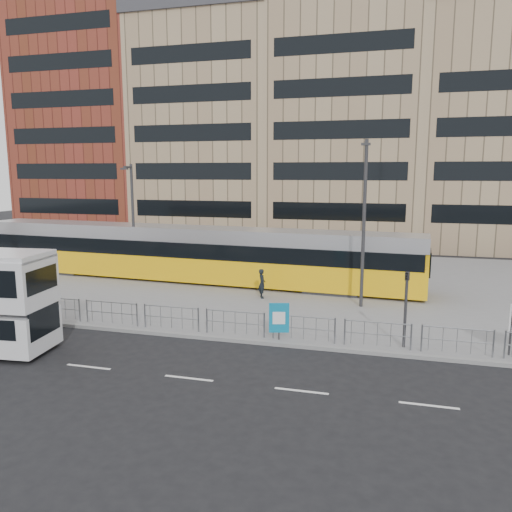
% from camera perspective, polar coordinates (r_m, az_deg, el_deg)
% --- Properties ---
extents(ground, '(120.00, 120.00, 0.00)m').
position_cam_1_polar(ground, '(22.35, -8.49, -9.18)').
color(ground, black).
rests_on(ground, ground).
extents(plaza, '(64.00, 24.00, 0.15)m').
position_cam_1_polar(plaza, '(33.27, -0.26, -2.68)').
color(plaza, slate).
rests_on(plaza, ground).
extents(kerb, '(64.00, 0.25, 0.17)m').
position_cam_1_polar(kerb, '(22.37, -8.44, -8.96)').
color(kerb, gray).
rests_on(kerb, ground).
extents(building_row, '(70.40, 18.40, 31.20)m').
position_cam_1_polar(building_row, '(54.39, 7.79, 15.60)').
color(building_row, maroon).
rests_on(building_row, ground).
extents(pedestrian_barrier, '(32.07, 0.07, 1.10)m').
position_cam_1_polar(pedestrian_barrier, '(21.81, -3.17, -6.86)').
color(pedestrian_barrier, gray).
rests_on(pedestrian_barrier, plaza).
extents(road_markings, '(62.00, 0.12, 0.01)m').
position_cam_1_polar(road_markings, '(18.55, -10.61, -13.24)').
color(road_markings, white).
rests_on(road_markings, ground).
extents(tram, '(29.83, 4.60, 3.50)m').
position_cam_1_polar(tram, '(32.70, -7.83, 0.28)').
color(tram, '#F7B70D').
rests_on(tram, plaza).
extents(ad_panel, '(0.84, 0.28, 1.59)m').
position_cam_1_polar(ad_panel, '(21.11, 2.65, -7.13)').
color(ad_panel, '#2D2D30').
rests_on(ad_panel, plaza).
extents(pedestrian, '(0.61, 0.71, 1.65)m').
position_cam_1_polar(pedestrian, '(27.97, 0.69, -3.16)').
color(pedestrian, black).
rests_on(pedestrian, plaza).
extents(traffic_light_west, '(0.23, 0.25, 3.10)m').
position_cam_1_polar(traffic_light_west, '(26.46, -24.66, -2.24)').
color(traffic_light_west, '#2D2D30').
rests_on(traffic_light_west, plaza).
extents(traffic_light_east, '(0.23, 0.25, 3.10)m').
position_cam_1_polar(traffic_light_east, '(20.83, 16.77, -4.79)').
color(traffic_light_east, '#2D2D30').
rests_on(traffic_light_east, plaza).
extents(lamp_post_west, '(0.45, 1.04, 7.49)m').
position_cam_1_polar(lamp_post_west, '(33.11, -13.92, 4.32)').
color(lamp_post_west, '#2D2D30').
rests_on(lamp_post_west, plaza).
extents(lamp_post_east, '(0.45, 1.04, 8.62)m').
position_cam_1_polar(lamp_post_east, '(26.13, 12.24, 4.30)').
color(lamp_post_east, '#2D2D30').
rests_on(lamp_post_east, plaza).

